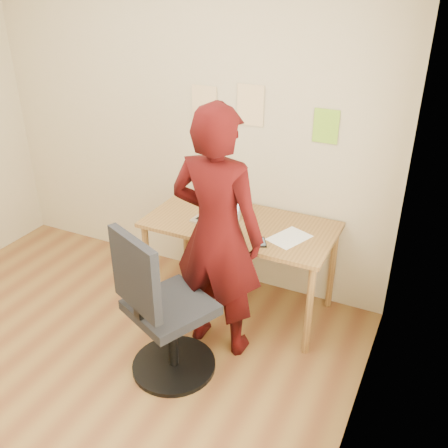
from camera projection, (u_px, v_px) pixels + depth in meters
The scene contains 10 objects.
room at pixel (12, 202), 2.56m from camera, with size 3.58×3.58×2.78m.
desk at pixel (240, 233), 3.72m from camera, with size 1.40×0.70×0.74m.
laptop at pixel (218, 212), 3.73m from camera, with size 0.33×0.30×0.22m.
paper_sheet at pixel (289, 238), 3.48m from camera, with size 0.20×0.29×0.00m, color white.
phone at pixel (261, 242), 3.42m from camera, with size 0.12×0.15×0.01m.
wall_note_left at pixel (204, 105), 3.81m from camera, with size 0.21×0.00×0.30m, color #E6C28A.
wall_note_mid at pixel (250, 105), 3.64m from camera, with size 0.21×0.00×0.30m, color #E6C28A.
wall_note_right at pixel (326, 126), 3.46m from camera, with size 0.18×0.00×0.24m, color #88C72C.
office_chair at pixel (162, 316), 3.15m from camera, with size 0.63×0.64×1.09m.
person at pixel (217, 235), 3.24m from camera, with size 0.64×0.42×1.75m, color #360707.
Camera 1 is at (2.00, -1.62, 2.43)m, focal length 40.00 mm.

